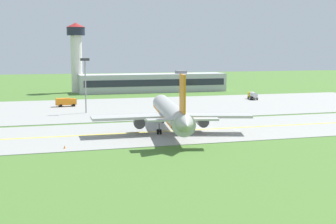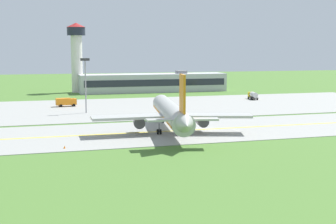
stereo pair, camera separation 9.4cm
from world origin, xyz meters
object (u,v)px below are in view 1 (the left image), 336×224
at_px(service_truck_fuel, 253,95).
at_px(apron_light_mast, 85,78).
at_px(airplane_lead, 171,113).
at_px(service_truck_baggage, 66,102).
at_px(control_tower, 76,51).

distance_m(service_truck_fuel, apron_light_mast, 62.12).
xyz_separation_m(airplane_lead, apron_light_mast, (-13.52, 34.97, 5.19)).
height_order(service_truck_baggage, service_truck_fuel, service_truck_fuel).
bearing_deg(service_truck_fuel, airplane_lead, -129.88).
distance_m(control_tower, apron_light_mast, 64.13).
bearing_deg(airplane_lead, control_tower, 95.98).
distance_m(airplane_lead, service_truck_baggage, 53.98).
height_order(service_truck_baggage, apron_light_mast, apron_light_mast).
distance_m(service_truck_baggage, service_truck_fuel, 63.03).
relative_size(airplane_lead, service_truck_fuel, 6.32).
height_order(service_truck_fuel, apron_light_mast, apron_light_mast).
bearing_deg(service_truck_fuel, apron_light_mast, -162.03).
relative_size(airplane_lead, apron_light_mast, 2.69).
relative_size(control_tower, apron_light_mast, 1.88).
xyz_separation_m(service_truck_baggage, service_truck_fuel, (62.95, 3.09, 0.00)).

